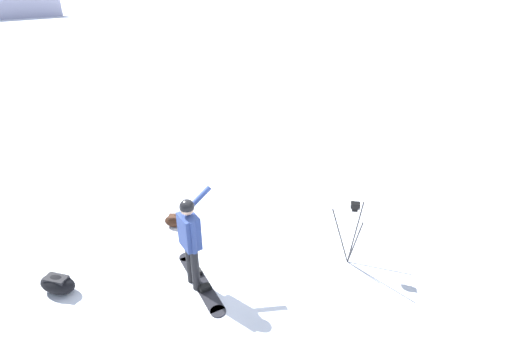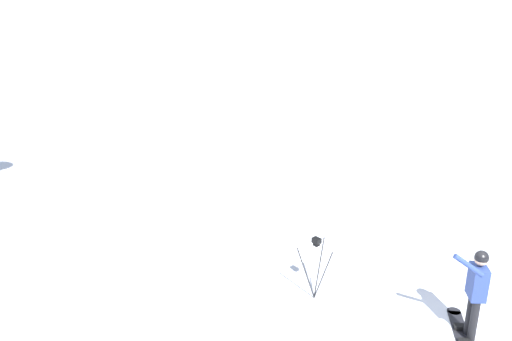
# 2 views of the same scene
# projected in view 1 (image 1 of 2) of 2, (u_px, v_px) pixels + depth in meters

# --- Properties ---
(ground_plane) EXTENTS (300.00, 300.00, 0.00)m
(ground_plane) POSITION_uv_depth(u_px,v_px,m) (202.00, 267.00, 7.17)
(ground_plane) COLOR white
(snowboarder) EXTENTS (0.77, 0.52, 1.80)m
(snowboarder) POSITION_uv_depth(u_px,v_px,m) (190.00, 235.00, 6.28)
(snowboarder) COLOR black
(snowboarder) RESTS_ON ground_plane
(snowboard) EXTENTS (1.46, 1.25, 0.10)m
(snowboard) POSITION_uv_depth(u_px,v_px,m) (200.00, 281.00, 6.80)
(snowboard) COLOR black
(snowboard) RESTS_ON ground_plane
(gear_bag_large) EXTENTS (0.39, 0.68, 0.33)m
(gear_bag_large) POSITION_uv_depth(u_px,v_px,m) (58.00, 284.00, 6.53)
(gear_bag_large) COLOR black
(gear_bag_large) RESTS_ON ground_plane
(camera_tripod) EXTENTS (0.74, 0.60, 1.35)m
(camera_tripod) POSITION_uv_depth(u_px,v_px,m) (353.00, 221.00, 6.87)
(camera_tripod) COLOR #262628
(camera_tripod) RESTS_ON ground_plane
(gear_bag_small) EXTENTS (0.36, 0.53, 0.28)m
(gear_bag_small) POSITION_uv_depth(u_px,v_px,m) (176.00, 220.00, 8.31)
(gear_bag_small) COLOR black
(gear_bag_small) RESTS_ON ground_plane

